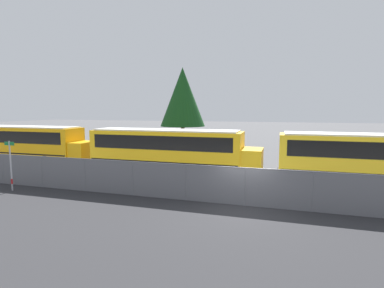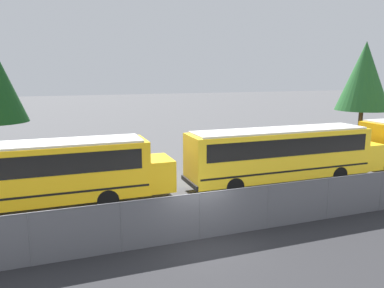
% 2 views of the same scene
% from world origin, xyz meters
% --- Properties ---
extents(ground_plane, '(200.00, 200.00, 0.00)m').
position_xyz_m(ground_plane, '(0.00, 0.00, 0.00)').
color(ground_plane, '#4C4C4F').
extents(fence, '(91.40, 0.07, 1.91)m').
position_xyz_m(fence, '(-0.00, -0.00, 0.97)').
color(fence, '#9EA0A5').
rests_on(fence, ground_plane).
extents(school_bus_2, '(12.40, 2.44, 3.27)m').
position_xyz_m(school_bus_2, '(-6.08, 5.49, 1.95)').
color(school_bus_2, yellow).
rests_on(school_bus_2, ground_plane).
extents(school_bus_3, '(12.40, 2.44, 3.27)m').
position_xyz_m(school_bus_3, '(7.26, 5.28, 1.95)').
color(school_bus_3, yellow).
rests_on(school_bus_3, ground_plane).
extents(tree_0, '(5.39, 5.39, 9.59)m').
position_xyz_m(tree_0, '(25.11, 17.92, 6.07)').
color(tree_0, '#51381E').
rests_on(tree_0, ground_plane).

